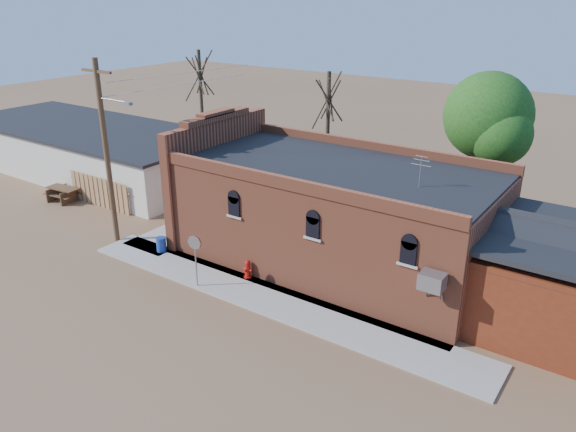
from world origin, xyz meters
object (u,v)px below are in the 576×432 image
Objects in this scene: utility_pole at (107,149)px; trash_barrel at (161,244)px; stop_sign at (195,247)px; picnic_table at (64,192)px; fire_hydrant at (248,269)px; brick_bar at (329,213)px.

utility_pole is 5.19m from trash_barrel.
picnic_table is at bearing 177.64° from stop_sign.
trash_barrel is at bearing -16.00° from picnic_table.
fire_hydrant is at bearing -11.75° from picnic_table.
utility_pole is at bearing -173.98° from trash_barrel.
fire_hydrant reaches higher than picnic_table.
trash_barrel is at bearing 6.02° from utility_pole.
fire_hydrant reaches higher than trash_barrel.
brick_bar is at bearing 72.90° from fire_hydrant.
brick_bar reaches higher than trash_barrel.
trash_barrel is at bearing 168.87° from stop_sign.
brick_bar is 8.23m from trash_barrel.
stop_sign is at bearing -21.74° from trash_barrel.
fire_hydrant is (-1.85, -3.70, -1.85)m from brick_bar.
fire_hydrant is 5.10m from trash_barrel.
brick_bar is 7.01× the size of stop_sign.
stop_sign is 1.08× the size of picnic_table.
stop_sign is at bearing -19.45° from picnic_table.
brick_bar is 19.80× the size of fire_hydrant.
stop_sign is (-1.33, -1.80, 1.39)m from fire_hydrant.
stop_sign reaches higher than picnic_table.
brick_bar is at bearing 1.17° from picnic_table.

